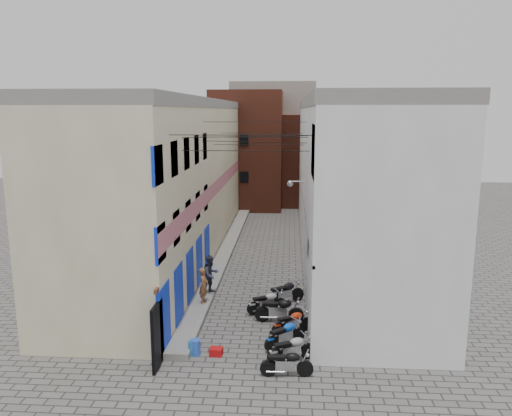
% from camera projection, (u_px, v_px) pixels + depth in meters
% --- Properties ---
extents(ground, '(90.00, 90.00, 0.00)m').
position_uv_depth(ground, '(236.00, 363.00, 16.74)').
color(ground, '#5A5755').
rests_on(ground, ground).
extents(plinth, '(0.90, 26.00, 0.25)m').
position_uv_depth(plinth, '(225.00, 251.00, 29.58)').
color(plinth, gray).
rests_on(plinth, ground).
extents(building_left, '(5.10, 27.00, 9.00)m').
position_uv_depth(building_left, '(174.00, 178.00, 28.89)').
color(building_left, '#C3B793').
rests_on(building_left, ground).
extents(building_right, '(5.94, 26.00, 9.00)m').
position_uv_depth(building_right, '(348.00, 179.00, 28.26)').
color(building_right, silver).
rests_on(building_right, ground).
extents(building_far_brick_left, '(6.00, 6.00, 10.00)m').
position_uv_depth(building_far_brick_left, '(247.00, 150.00, 43.33)').
color(building_far_brick_left, brown).
rests_on(building_far_brick_left, ground).
extents(building_far_brick_right, '(5.00, 6.00, 8.00)m').
position_uv_depth(building_far_brick_right, '(304.00, 159.00, 45.14)').
color(building_far_brick_right, brown).
rests_on(building_far_brick_right, ground).
extents(building_far_concrete, '(8.00, 5.00, 11.00)m').
position_uv_depth(building_far_concrete, '(273.00, 140.00, 48.98)').
color(building_far_concrete, gray).
rests_on(building_far_concrete, ground).
extents(far_shopfront, '(2.00, 0.30, 2.40)m').
position_uv_depth(far_shopfront, '(269.00, 199.00, 41.18)').
color(far_shopfront, black).
rests_on(far_shopfront, ground).
extents(overhead_wires, '(5.80, 13.02, 1.32)m').
position_uv_depth(overhead_wires, '(253.00, 138.00, 22.86)').
color(overhead_wires, black).
rests_on(overhead_wires, ground).
extents(motorcycle_a, '(1.73, 0.61, 0.99)m').
position_uv_depth(motorcycle_a, '(287.00, 362.00, 15.82)').
color(motorcycle_a, black).
rests_on(motorcycle_a, ground).
extents(motorcycle_b, '(1.84, 1.24, 1.02)m').
position_uv_depth(motorcycle_b, '(292.00, 348.00, 16.74)').
color(motorcycle_b, '#9D9CA1').
rests_on(motorcycle_b, ground).
extents(motorcycle_c, '(1.74, 1.59, 1.04)m').
position_uv_depth(motorcycle_c, '(285.00, 333.00, 17.81)').
color(motorcycle_c, blue).
rests_on(motorcycle_c, ground).
extents(motorcycle_d, '(1.75, 1.30, 0.99)m').
position_uv_depth(motorcycle_d, '(292.00, 321.00, 18.89)').
color(motorcycle_d, red).
rests_on(motorcycle_d, ground).
extents(motorcycle_e, '(1.99, 0.66, 1.14)m').
position_uv_depth(motorcycle_e, '(279.00, 309.00, 19.89)').
color(motorcycle_e, black).
rests_on(motorcycle_e, ground).
extents(motorcycle_f, '(1.84, 1.27, 1.03)m').
position_uv_depth(motorcycle_f, '(267.00, 301.00, 20.82)').
color(motorcycle_f, '#A8A9AD').
rests_on(motorcycle_f, ground).
extents(motorcycle_g, '(1.95, 1.52, 1.11)m').
position_uv_depth(motorcycle_g, '(285.00, 291.00, 21.82)').
color(motorcycle_g, black).
rests_on(motorcycle_g, ground).
extents(person_a, '(0.40, 0.58, 1.54)m').
position_uv_depth(person_a, '(204.00, 285.00, 21.23)').
color(person_a, brown).
rests_on(person_a, plinth).
extents(person_b, '(1.05, 1.08, 1.75)m').
position_uv_depth(person_b, '(211.00, 274.00, 22.32)').
color(person_b, '#303248').
rests_on(person_b, plinth).
extents(water_jug_near, '(0.32, 0.32, 0.50)m').
position_uv_depth(water_jug_near, '(193.00, 348.00, 17.29)').
color(water_jug_near, '#2678C1').
rests_on(water_jug_near, ground).
extents(water_jug_far, '(0.47, 0.47, 0.55)m').
position_uv_depth(water_jug_far, '(195.00, 347.00, 17.28)').
color(water_jug_far, blue).
rests_on(water_jug_far, ground).
extents(red_crate, '(0.46, 0.36, 0.27)m').
position_uv_depth(red_crate, '(216.00, 352.00, 17.25)').
color(red_crate, '#B50C0F').
rests_on(red_crate, ground).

